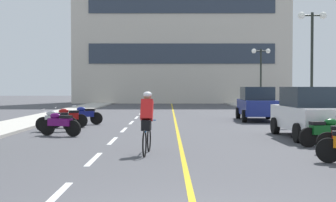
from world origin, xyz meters
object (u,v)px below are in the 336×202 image
object	(u,v)px
parked_car_near	(308,112)
motorcycle_4	(59,123)
street_lamp_far	(260,64)
motorcycle_3	(324,131)
street_lamp_mid	(311,42)
motorcycle_5	(55,120)
cyclist_rider	(146,121)
motorcycle_6	(67,117)
motorcycle_7	(84,115)
parked_car_mid	(256,104)

from	to	relation	value
parked_car_near	motorcycle_4	bearing A→B (deg)	176.13
street_lamp_far	motorcycle_3	world-z (taller)	street_lamp_far
street_lamp_mid	street_lamp_far	xyz separation A→B (m)	(-0.12, 12.39, -0.53)
parked_car_near	motorcycle_5	size ratio (longest dim) A/B	2.50
parked_car_near	cyclist_rider	bearing A→B (deg)	-144.56
street_lamp_mid	motorcycle_4	xyz separation A→B (m)	(-11.30, -6.49, -3.63)
motorcycle_4	motorcycle_6	size ratio (longest dim) A/B	0.97
street_lamp_far	motorcycle_6	xyz separation A→B (m)	(-11.62, -15.36, -3.09)
motorcycle_5	motorcycle_6	distance (m)	1.80
motorcycle_4	motorcycle_6	xyz separation A→B (m)	(-0.45, 3.51, 0.00)
motorcycle_4	motorcycle_7	bearing A→B (deg)	90.12
motorcycle_3	motorcycle_4	distance (m)	9.29
motorcycle_7	cyclist_rider	world-z (taller)	cyclist_rider
motorcycle_5	motorcycle_7	world-z (taller)	same
motorcycle_5	motorcycle_6	world-z (taller)	same
street_lamp_mid	parked_car_near	xyz separation A→B (m)	(-2.26, -7.10, -3.18)
cyclist_rider	motorcycle_5	bearing A→B (deg)	122.11
motorcycle_3	motorcycle_5	size ratio (longest dim) A/B	0.98
parked_car_mid	cyclist_rider	xyz separation A→B (m)	(-5.39, -12.67, -0.03)
street_lamp_far	cyclist_rider	size ratio (longest dim) A/B	2.63
parked_car_near	motorcycle_6	bearing A→B (deg)	156.51
street_lamp_mid	parked_car_near	world-z (taller)	street_lamp_mid
parked_car_near	motorcycle_3	size ratio (longest dim) A/B	2.55
parked_car_mid	motorcycle_5	world-z (taller)	parked_car_mid
street_lamp_mid	parked_car_mid	distance (m)	4.33
motorcycle_5	street_lamp_mid	bearing A→B (deg)	21.96
street_lamp_far	parked_car_mid	xyz separation A→B (m)	(-2.35, -10.81, -2.65)
motorcycle_5	cyclist_rider	xyz separation A→B (m)	(3.97, -6.32, 0.41)
street_lamp_far	motorcycle_3	size ratio (longest dim) A/B	2.78
street_lamp_mid	motorcycle_3	bearing A→B (deg)	-104.82
parked_car_near	parked_car_mid	xyz separation A→B (m)	(-0.22, 8.68, 0.00)
street_lamp_mid	motorcycle_5	distance (m)	13.26
street_lamp_mid	motorcycle_7	world-z (taller)	street_lamp_mid
parked_car_mid	cyclist_rider	size ratio (longest dim) A/B	2.41
parked_car_near	motorcycle_5	bearing A→B (deg)	166.34
parked_car_near	motorcycle_3	xyz separation A→B (m)	(-0.27, -2.45, -0.44)
street_lamp_far	parked_car_mid	world-z (taller)	street_lamp_far
parked_car_mid	motorcycle_6	distance (m)	10.34
motorcycle_6	motorcycle_4	bearing A→B (deg)	-82.77
street_lamp_far	motorcycle_4	world-z (taller)	street_lamp_far
motorcycle_6	cyclist_rider	size ratio (longest dim) A/B	0.96
motorcycle_5	parked_car_near	bearing A→B (deg)	-13.66
motorcycle_3	cyclist_rider	world-z (taller)	cyclist_rider
parked_car_near	parked_car_mid	world-z (taller)	same
motorcycle_3	motorcycle_5	bearing A→B (deg)	152.81
motorcycle_7	motorcycle_3	bearing A→B (deg)	-43.65
street_lamp_far	parked_car_mid	size ratio (longest dim) A/B	1.09
parked_car_mid	motorcycle_7	world-z (taller)	parked_car_mid
motorcycle_5	street_lamp_far	bearing A→B (deg)	55.68
street_lamp_far	motorcycle_5	world-z (taller)	street_lamp_far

